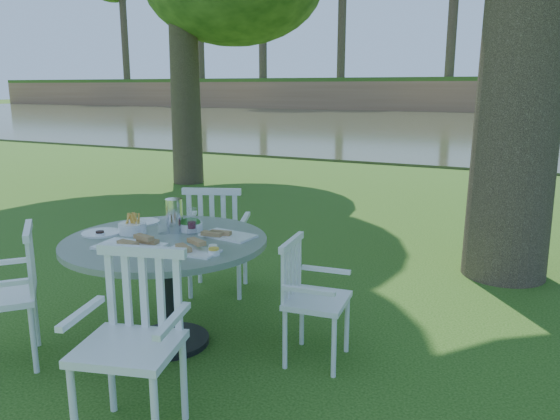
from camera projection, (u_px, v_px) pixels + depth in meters
The scene contains 9 objects.
ground at pixel (269, 319), 4.35m from camera, with size 140.00×140.00×0.00m, color #1B410D.
table at pixel (166, 259), 3.80m from camera, with size 1.41×1.41×0.78m.
chair_ne at pixel (305, 290), 3.62m from camera, with size 0.43×0.46×0.83m.
chair_nw at pixel (215, 232), 4.73m from camera, with size 0.63×0.61×0.98m.
chair_sw at pixel (15, 285), 3.57m from camera, with size 0.64×0.63×0.92m.
chair_se at pixel (136, 327), 2.86m from camera, with size 0.60×0.58×0.98m.
tableware at pixel (163, 229), 3.84m from camera, with size 1.19×0.84×0.25m.
river at pixel (502, 128), 24.51m from camera, with size 100.00×28.00×0.12m, color #343A22.
far_bank at pixel (536, 8), 38.68m from camera, with size 100.00×18.00×15.20m.
Camera 1 is at (1.85, -3.60, 1.81)m, focal length 35.00 mm.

